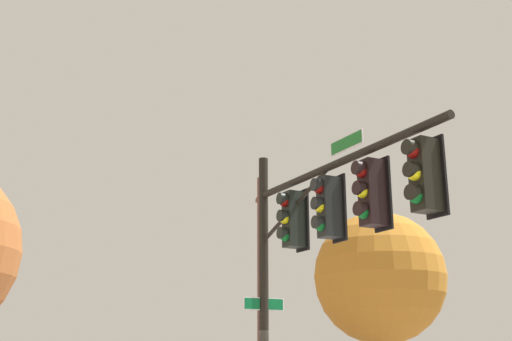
{
  "coord_description": "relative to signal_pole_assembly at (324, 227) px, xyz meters",
  "views": [
    {
      "loc": [
        9.17,
        -9.73,
        2.09
      ],
      "look_at": [
        0.18,
        -0.42,
        5.77
      ],
      "focal_mm": 44.79,
      "sensor_mm": 36.0,
      "label": 1
    }
  ],
  "objects": [
    {
      "name": "signal_pole_assembly",
      "position": [
        0.0,
        0.0,
        0.0
      ],
      "size": [
        5.48,
        2.32,
        6.16
      ],
      "color": "black",
      "rests_on": "ground_plane"
    },
    {
      "name": "utility_pole",
      "position": [
        -7.51,
        6.25,
        -0.18
      ],
      "size": [
        1.49,
        1.2,
        7.79
      ],
      "color": "brown",
      "rests_on": "ground_plane"
    },
    {
      "name": "tree_mid",
      "position": [
        -4.42,
        8.49,
        0.1
      ],
      "size": [
        4.19,
        4.19,
        6.46
      ],
      "color": "brown",
      "rests_on": "ground_plane"
    }
  ]
}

